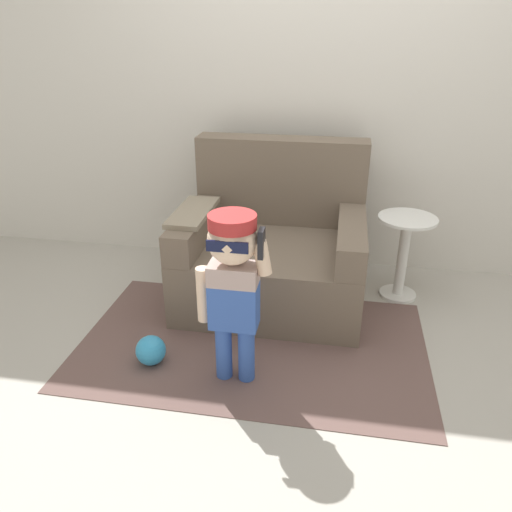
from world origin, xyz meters
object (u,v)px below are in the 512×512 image
Objects in this scene: armchair at (274,248)px; toy_ball at (151,350)px; person_child at (233,274)px; side_table at (404,250)px.

armchair reaches higher than toy_ball.
person_child reaches higher than side_table.
armchair is 2.06× the size of side_table.
armchair is 1.28× the size of person_child.
armchair reaches higher than person_child.
toy_ball is at bearing 175.45° from person_child.
armchair is at bearing -172.62° from side_table.
person_child is at bearing -131.29° from side_table.
person_child is (-0.06, -0.88, 0.26)m from armchair.
person_child is at bearing -4.55° from toy_ball.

